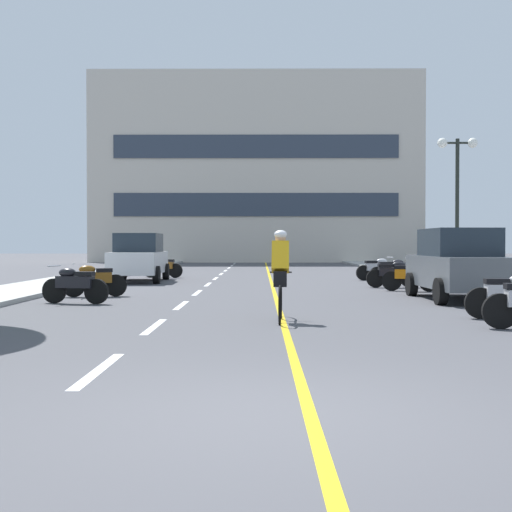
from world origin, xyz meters
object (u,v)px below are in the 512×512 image
(motorcycle_5, at_px, (411,276))
(motorcycle_6, at_px, (393,273))
(motorcycle_3, at_px, (75,284))
(cyclist_rider, at_px, (280,273))
(motorcycle_7, at_px, (393,270))
(street_lamp_mid, at_px, (457,176))
(motorcycle_9, at_px, (163,266))
(motorcycle_2, at_px, (511,294))
(motorcycle_8, at_px, (377,268))
(parked_car_mid, at_px, (139,257))
(parked_car_near, at_px, (458,264))
(motorcycle_4, at_px, (94,279))

(motorcycle_5, relative_size, motorcycle_6, 0.97)
(motorcycle_3, distance_m, cyclist_rider, 6.00)
(motorcycle_7, bearing_deg, street_lamp_mid, 0.60)
(motorcycle_5, bearing_deg, motorcycle_7, 85.99)
(motorcycle_9, bearing_deg, cyclist_rider, -74.24)
(motorcycle_2, relative_size, motorcycle_8, 1.01)
(parked_car_mid, bearing_deg, motorcycle_5, -29.19)
(parked_car_mid, relative_size, motorcycle_8, 2.52)
(street_lamp_mid, bearing_deg, motorcycle_2, -101.59)
(motorcycle_2, height_order, motorcycle_9, same)
(street_lamp_mid, bearing_deg, motorcycle_5, -121.52)
(street_lamp_mid, height_order, motorcycle_5, street_lamp_mid)
(motorcycle_7, bearing_deg, parked_car_near, -88.36)
(cyclist_rider, bearing_deg, parked_car_near, 45.14)
(motorcycle_6, bearing_deg, motorcycle_4, -156.45)
(motorcycle_9, bearing_deg, motorcycle_3, -91.51)
(street_lamp_mid, height_order, motorcycle_8, street_lamp_mid)
(parked_car_near, xyz_separation_m, motorcycle_8, (-0.45, 9.23, -0.44))
(motorcycle_2, relative_size, motorcycle_9, 1.01)
(parked_car_mid, xyz_separation_m, motorcycle_2, (9.34, -12.52, -0.44))
(motorcycle_6, relative_size, cyclist_rider, 0.96)
(parked_car_mid, distance_m, cyclist_rider, 13.80)
(motorcycle_6, height_order, cyclist_rider, cyclist_rider)
(motorcycle_5, bearing_deg, cyclist_rider, -118.10)
(parked_car_near, relative_size, motorcycle_4, 2.53)
(parked_car_near, bearing_deg, motorcycle_3, -173.22)
(motorcycle_5, height_order, motorcycle_9, same)
(motorcycle_4, xyz_separation_m, motorcycle_7, (9.30, 6.44, 0.00))
(parked_car_mid, distance_m, motorcycle_8, 9.24)
(cyclist_rider, bearing_deg, motorcycle_5, 61.90)
(parked_car_near, distance_m, cyclist_rider, 6.62)
(motorcycle_6, xyz_separation_m, motorcycle_8, (0.27, 4.46, 0.00))
(motorcycle_3, bearing_deg, motorcycle_8, 48.93)
(motorcycle_6, bearing_deg, motorcycle_3, -146.06)
(motorcycle_5, height_order, motorcycle_8, same)
(motorcycle_7, bearing_deg, motorcycle_8, 97.44)
(parked_car_mid, height_order, motorcycle_5, parked_car_mid)
(motorcycle_3, xyz_separation_m, motorcycle_6, (8.76, 5.89, 0.00))
(motorcycle_5, xyz_separation_m, cyclist_rider, (-4.16, -7.79, 0.41))
(parked_car_near, distance_m, motorcycle_8, 9.25)
(motorcycle_8, bearing_deg, motorcycle_2, -89.26)
(motorcycle_2, relative_size, motorcycle_7, 1.00)
(street_lamp_mid, distance_m, motorcycle_6, 5.17)
(street_lamp_mid, bearing_deg, parked_car_near, -106.03)
(motorcycle_7, relative_size, cyclist_rider, 0.96)
(street_lamp_mid, relative_size, motorcycle_4, 3.08)
(motorcycle_5, xyz_separation_m, motorcycle_7, (0.30, 4.28, 0.00))
(motorcycle_4, bearing_deg, parked_car_near, -5.60)
(motorcycle_7, distance_m, motorcycle_9, 9.72)
(motorcycle_7, bearing_deg, motorcycle_5, -94.01)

